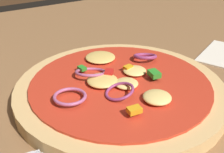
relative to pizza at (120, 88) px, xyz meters
name	(u,v)px	position (x,y,z in m)	size (l,w,h in m)	color
dining_table	(131,97)	(0.03, 0.01, -0.03)	(1.20, 1.00, 0.03)	brown
pizza	(120,88)	(0.00, 0.00, 0.00)	(0.28, 0.28, 0.04)	tan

